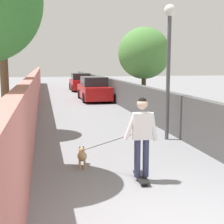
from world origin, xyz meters
TOP-DOWN VIEW (x-y plane):
  - ground_plane at (14.00, 0.00)m, footprint 80.00×80.00m
  - wall_left at (12.00, 2.42)m, footprint 48.00×0.30m
  - fence_right at (12.00, -2.42)m, footprint 48.00×0.30m
  - tree_left_near at (7.50, 3.24)m, footprint 2.06×2.06m
  - tree_right_far at (13.00, -3.44)m, footprint 2.82×2.82m
  - lamp_post at (5.54, -1.87)m, footprint 0.36×0.36m
  - skateboard at (2.17, 0.02)m, footprint 0.81×0.26m
  - person_skateboarder at (2.17, 0.02)m, footprint 0.25×0.71m
  - dog at (3.32, 1.11)m, footprint 1.47×1.24m
  - car_near at (16.89, -1.27)m, footprint 4.38×1.80m
  - car_far at (24.64, -1.27)m, footprint 3.92×1.80m

SIDE VIEW (x-z plane):
  - ground_plane at x=14.00m, z-range 0.00..0.00m
  - skateboard at x=2.17m, z-range 0.03..0.11m
  - dog at x=3.32m, z-range -0.25..0.80m
  - fence_right at x=12.00m, z-range 0.00..1.41m
  - car_far at x=24.64m, z-range -0.06..1.48m
  - car_near at x=16.89m, z-range -0.05..1.49m
  - wall_left at x=12.00m, z-range 0.00..1.92m
  - person_skateboarder at x=2.17m, z-range 0.23..1.88m
  - lamp_post at x=5.54m, z-range 0.78..4.97m
  - tree_right_far at x=13.00m, z-range 0.77..5.11m
  - tree_left_near at x=7.50m, z-range 1.27..5.97m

